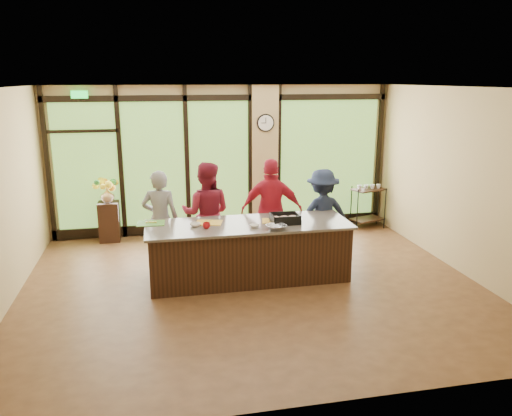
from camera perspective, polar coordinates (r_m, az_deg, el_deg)
name	(u,v)px	position (r m, az deg, el deg)	size (l,w,h in m)	color
floor	(252,285)	(7.86, -0.43, -8.83)	(7.00, 7.00, 0.00)	#51321C
ceiling	(252,88)	(7.21, -0.48, 13.60)	(7.00, 7.00, 0.00)	silver
back_wall	(224,160)	(10.30, -3.72, 5.51)	(7.00, 7.00, 0.00)	tan
right_wall	(464,182)	(8.76, 22.66, 2.77)	(6.00, 6.00, 0.00)	tan
window_wall	(232,165)	(10.29, -2.77, 4.92)	(6.90, 0.12, 3.00)	tan
island_base	(249,252)	(7.97, -0.86, -5.08)	(3.10, 1.00, 0.88)	black
countertop	(248,225)	(7.83, -0.87, -1.91)	(3.20, 1.10, 0.04)	#6F665B
wall_clock	(266,123)	(10.23, 1.11, 9.71)	(0.36, 0.04, 0.36)	black
cook_left	(160,219)	(8.50, -10.87, -1.28)	(0.61, 0.40, 1.67)	gray
cook_midleft	(206,214)	(8.54, -5.70, -0.64)	(0.86, 0.67, 1.78)	maroon
cook_midright	(272,211)	(8.60, 1.81, -0.35)	(1.06, 0.44, 1.81)	#AE1A2E
cook_right	(322,214)	(8.85, 7.55, -0.72)	(1.04, 0.60, 1.61)	#1B243C
roasting_pan	(285,221)	(7.85, 3.34, -1.45)	(0.43, 0.34, 0.08)	black
mixing_bowl	(276,227)	(7.52, 2.36, -2.19)	(0.29, 0.29, 0.07)	silver
cutting_board_left	(151,223)	(7.98, -11.92, -1.72)	(0.42, 0.32, 0.01)	#4E9034
cutting_board_center	(209,223)	(7.88, -5.42, -1.68)	(0.41, 0.30, 0.01)	gold
cutting_board_right	(274,221)	(7.94, 2.12, -1.48)	(0.38, 0.29, 0.01)	gold
prep_bowl_near	(195,225)	(7.72, -6.96, -1.91)	(0.17, 0.17, 0.05)	white
prep_bowl_mid	(254,226)	(7.61, -0.18, -2.06)	(0.15, 0.15, 0.05)	white
prep_bowl_far	(278,219)	(8.03, 2.50, -1.23)	(0.13, 0.13, 0.03)	white
red_ramekin	(207,226)	(7.59, -5.68, -2.01)	(0.11, 0.11, 0.09)	#B51218
flower_stand	(109,221)	(10.24, -16.41, -1.48)	(0.39, 0.39, 0.78)	black
flower_vase	(107,195)	(10.11, -16.62, 1.40)	(0.26, 0.26, 0.28)	#977852
bar_cart	(368,202)	(10.95, 12.70, 0.71)	(0.77, 0.58, 0.94)	black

